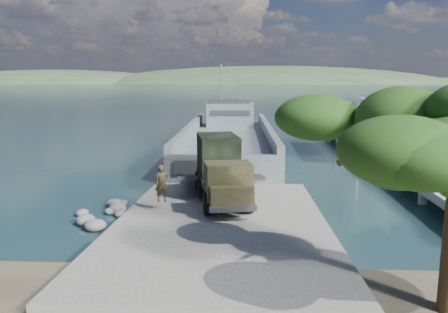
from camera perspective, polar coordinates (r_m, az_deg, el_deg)
ground at (r=22.27m, az=-0.18°, el=-8.67°), size 1400.00×1400.00×0.00m
boat_ramp at (r=21.24m, az=-0.33°, el=-8.90°), size 10.00×18.00×0.50m
shoreline_rocks at (r=23.88m, az=-15.27°, el=-7.72°), size 3.20×5.60×0.90m
distant_headlands at (r=583.13m, az=7.98°, el=9.42°), size 1000.00×240.00×48.00m
pier at (r=41.89m, az=19.42°, el=1.94°), size 6.40×44.00×6.10m
landing_craft at (r=42.96m, az=0.60°, el=1.62°), size 8.79×32.39×9.57m
military_truck at (r=24.20m, az=-0.39°, el=-1.68°), size 3.69×7.74×3.45m
soldier at (r=22.86m, az=-8.10°, el=-4.44°), size 0.82×0.68×1.93m
sailboat_near at (r=57.78m, az=22.53°, el=2.60°), size 2.31×5.15×6.06m
sailboat_far at (r=59.10m, az=22.35°, el=2.79°), size 1.83×5.53×6.66m
overhang_tree at (r=13.94m, az=26.18°, el=3.27°), size 7.94×7.31×7.20m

